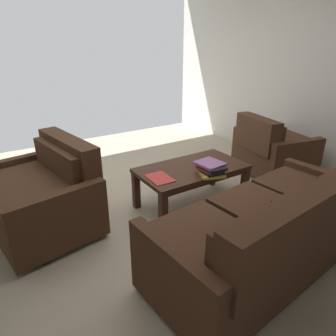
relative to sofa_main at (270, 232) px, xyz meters
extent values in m
cube|color=#B7A88E|center=(0.27, -1.40, -0.37)|extent=(5.05, 5.71, 0.01)
cube|color=white|center=(-2.26, -1.40, 0.99)|extent=(0.12, 5.71, 2.72)
cylinder|color=black|center=(-0.75, -0.48, -0.34)|extent=(0.05, 0.05, 0.06)
cylinder|color=black|center=(0.82, -0.35, -0.34)|extent=(0.05, 0.05, 0.06)
cube|color=#472B1C|center=(0.01, -0.06, -0.11)|extent=(1.80, 0.97, 0.40)
cube|color=#472B1C|center=(-0.57, -0.13, 0.14)|extent=(0.60, 0.77, 0.10)
cube|color=#472B1C|center=(0.01, -0.08, 0.14)|extent=(0.60, 0.77, 0.10)
cube|color=#472B1C|center=(0.58, -0.03, 0.14)|extent=(0.60, 0.77, 0.10)
cube|color=#472B1C|center=(-0.02, 0.29, 0.26)|extent=(1.74, 0.33, 0.44)
cube|color=#472B1C|center=(-0.02, 0.18, 0.26)|extent=(0.53, 0.16, 0.31)
cube|color=#472B1C|center=(0.56, 0.23, 0.26)|extent=(0.53, 0.16, 0.31)
cube|color=#472B1C|center=(-0.91, -0.14, -0.04)|extent=(0.17, 0.83, 0.56)
cube|color=#472B1C|center=(0.92, 0.02, -0.04)|extent=(0.17, 0.83, 0.56)
cylinder|color=black|center=(1.68, -1.15, -0.34)|extent=(0.06, 0.06, 0.06)
cylinder|color=black|center=(1.10, -2.05, -0.34)|extent=(0.06, 0.06, 0.06)
cylinder|color=black|center=(0.97, -1.26, -0.34)|extent=(0.06, 0.06, 0.06)
cube|color=#422819|center=(1.39, -1.60, -0.11)|extent=(0.99, 1.08, 0.39)
cube|color=#422819|center=(1.41, -1.59, 0.13)|extent=(0.88, 1.00, 0.10)
cube|color=#422819|center=(1.03, -1.66, 0.27)|extent=(0.33, 0.97, 0.47)
cube|color=#422819|center=(1.14, -1.64, 0.27)|extent=(0.26, 0.87, 0.33)
cube|color=#422819|center=(1.48, -2.12, -0.04)|extent=(0.85, 0.24, 0.55)
cube|color=#422819|center=(1.30, -1.08, -0.04)|extent=(0.85, 0.24, 0.55)
cube|color=#3D2316|center=(-0.13, -1.18, 0.07)|extent=(1.18, 0.65, 0.04)
cube|color=#3D2316|center=(-0.13, -1.18, 0.03)|extent=(1.09, 0.58, 0.05)
cube|color=#3D2316|center=(-0.68, -1.46, -0.16)|extent=(0.07, 0.07, 0.43)
cube|color=#3D2316|center=(0.41, -1.46, -0.16)|extent=(0.07, 0.07, 0.43)
cube|color=#3D2316|center=(-0.68, -0.90, -0.16)|extent=(0.07, 0.07, 0.43)
cube|color=#3D2316|center=(0.41, -0.90, -0.16)|extent=(0.07, 0.07, 0.43)
cylinder|color=black|center=(-1.86, -0.92, -0.34)|extent=(0.06, 0.06, 0.06)
cylinder|color=black|center=(-1.97, -1.46, -0.34)|extent=(0.06, 0.06, 0.06)
cylinder|color=black|center=(-1.23, -1.05, -0.34)|extent=(0.06, 0.06, 0.06)
cylinder|color=black|center=(-1.34, -1.59, -0.34)|extent=(0.06, 0.06, 0.06)
cube|color=#472B1C|center=(-1.60, -1.25, -0.11)|extent=(0.89, 0.85, 0.40)
cube|color=#472B1C|center=(-1.62, -1.25, 0.14)|extent=(0.79, 0.78, 0.10)
cube|color=#472B1C|center=(-1.29, -1.32, 0.25)|extent=(0.32, 0.73, 0.43)
cube|color=#472B1C|center=(-1.39, -1.29, 0.25)|extent=(0.24, 0.65, 0.29)
cube|color=#472B1C|center=(-1.52, -0.86, -0.04)|extent=(0.77, 0.25, 0.56)
cube|color=#472B1C|center=(-1.68, -1.65, -0.04)|extent=(0.77, 0.25, 0.56)
cube|color=#E0CC4C|center=(-0.18, -0.93, 0.11)|extent=(0.31, 0.34, 0.03)
cube|color=black|center=(-0.18, -0.93, 0.13)|extent=(0.22, 0.27, 0.03)
cube|color=#C63833|center=(-0.19, -0.94, 0.16)|extent=(0.26, 0.26, 0.02)
cube|color=black|center=(-0.17, -0.92, 0.18)|extent=(0.22, 0.30, 0.03)
cube|color=#996699|center=(-0.17, -0.93, 0.21)|extent=(0.26, 0.28, 0.02)
cube|color=black|center=(-0.37, -1.02, 0.10)|extent=(0.16, 0.05, 0.02)
cube|color=#59595B|center=(-0.37, -1.02, 0.12)|extent=(0.11, 0.04, 0.00)
cube|color=#C63833|center=(0.31, -1.12, 0.10)|extent=(0.22, 0.30, 0.01)
camera|label=1|loc=(1.72, 1.20, 1.36)|focal=32.20mm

